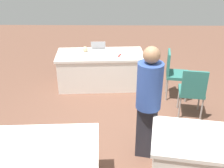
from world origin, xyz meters
TOP-DOWN VIEW (x-y plane):
  - ground_plane at (0.00, 0.00)m, footprint 14.40×14.40m
  - table_foreground at (0.47, -1.90)m, footprint 1.91×0.95m
  - chair_tucked_left at (-1.21, -0.66)m, footprint 0.50×0.50m
  - chair_aisle at (-1.04, -1.41)m, footprint 0.50×0.50m
  - person_presenter at (-0.31, 0.37)m, footprint 0.40×0.40m
  - laptop_silver at (0.52, -2.01)m, footprint 0.33×0.31m
  - yarn_ball at (0.80, -2.02)m, footprint 0.11×0.11m
  - scissors_red at (0.05, -1.78)m, footprint 0.09×0.18m

SIDE VIEW (x-z plane):
  - ground_plane at x=0.00m, z-range 0.00..0.00m
  - table_foreground at x=0.47m, z-range 0.00..0.75m
  - chair_tucked_left at x=-1.21m, z-range 0.07..1.03m
  - chair_aisle at x=-1.04m, z-range 0.08..1.05m
  - scissors_red at x=0.05m, z-range 0.75..0.76m
  - laptop_silver at x=0.52m, z-range 0.69..0.89m
  - yarn_ball at x=0.80m, z-range 0.75..0.86m
  - person_presenter at x=-0.31m, z-range 0.10..1.78m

